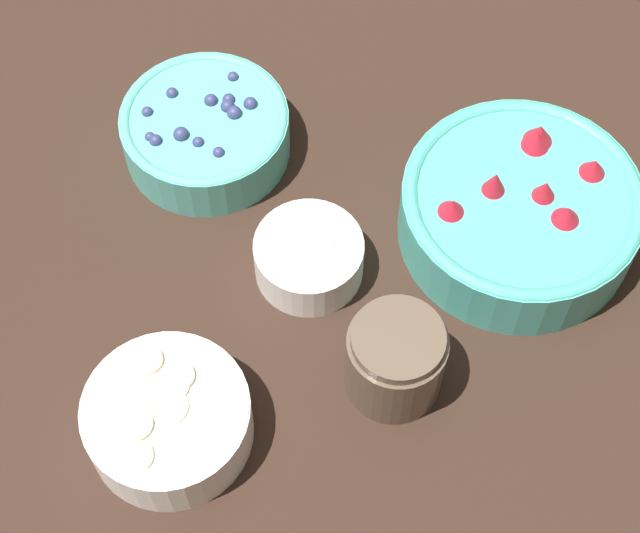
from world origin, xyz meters
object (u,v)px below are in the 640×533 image
at_px(bowl_strawberries, 520,209).
at_px(bowl_blueberries, 206,130).
at_px(jar_chocolate, 395,361).
at_px(bowl_cream, 309,254).
at_px(bowl_bananas, 167,418).

distance_m(bowl_strawberries, bowl_blueberries, 0.32).
bearing_deg(bowl_strawberries, jar_chocolate, 12.84).
relative_size(bowl_cream, jar_chocolate, 1.18).
bearing_deg(jar_chocolate, bowl_bananas, -24.62).
height_order(bowl_blueberries, bowl_bananas, bowl_blueberries).
bearing_deg(bowl_blueberries, jar_chocolate, 85.87).
height_order(bowl_strawberries, bowl_cream, bowl_strawberries).
relative_size(bowl_bananas, bowl_cream, 1.40).
relative_size(bowl_blueberries, bowl_cream, 1.63).
bearing_deg(bowl_cream, bowl_blueberries, -93.12).
distance_m(bowl_blueberries, bowl_bananas, 0.31).
distance_m(bowl_blueberries, jar_chocolate, 0.31).
height_order(bowl_bananas, jar_chocolate, jar_chocolate).
bearing_deg(bowl_cream, bowl_strawberries, 153.24).
height_order(bowl_blueberries, jar_chocolate, jar_chocolate).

